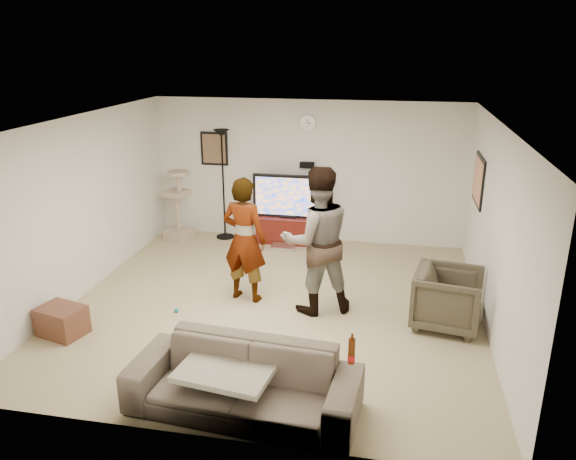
% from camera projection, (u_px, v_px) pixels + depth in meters
% --- Properties ---
extents(floor, '(5.50, 5.50, 0.02)m').
position_uv_depth(floor, '(275.00, 305.00, 7.64)').
color(floor, tan).
rests_on(floor, ground).
extents(ceiling, '(5.50, 5.50, 0.02)m').
position_uv_depth(ceiling, '(273.00, 121.00, 6.82)').
color(ceiling, white).
rests_on(ceiling, wall_back).
extents(wall_back, '(5.50, 0.04, 2.50)m').
position_uv_depth(wall_back, '(307.00, 172.00, 9.78)').
color(wall_back, white).
rests_on(wall_back, floor).
extents(wall_front, '(5.50, 0.04, 2.50)m').
position_uv_depth(wall_front, '(204.00, 315.00, 4.68)').
color(wall_front, white).
rests_on(wall_front, floor).
extents(wall_left, '(0.04, 5.50, 2.50)m').
position_uv_depth(wall_left, '(82.00, 207.00, 7.73)').
color(wall_left, white).
rests_on(wall_left, floor).
extents(wall_right, '(0.04, 5.50, 2.50)m').
position_uv_depth(wall_right, '(495.00, 231.00, 6.73)').
color(wall_right, white).
rests_on(wall_right, floor).
extents(wall_clock, '(0.26, 0.04, 0.26)m').
position_uv_depth(wall_clock, '(308.00, 123.00, 9.48)').
color(wall_clock, silver).
rests_on(wall_clock, wall_back).
extents(wall_speaker, '(0.25, 0.10, 0.10)m').
position_uv_depth(wall_speaker, '(307.00, 165.00, 9.68)').
color(wall_speaker, black).
rests_on(wall_speaker, wall_back).
extents(picture_back, '(0.42, 0.03, 0.52)m').
position_uv_depth(picture_back, '(214.00, 149.00, 9.96)').
color(picture_back, brown).
rests_on(picture_back, wall_back).
extents(picture_right, '(0.03, 0.78, 0.62)m').
position_uv_depth(picture_right, '(479.00, 180.00, 8.14)').
color(picture_right, tan).
rests_on(picture_right, wall_right).
extents(tv_stand, '(1.12, 0.45, 0.47)m').
position_uv_depth(tv_stand, '(289.00, 229.00, 9.93)').
color(tv_stand, '#4A120D').
rests_on(tv_stand, floor).
extents(console_box, '(0.40, 0.30, 0.07)m').
position_uv_depth(console_box, '(283.00, 247.00, 9.64)').
color(console_box, silver).
rests_on(console_box, floor).
extents(tv, '(1.29, 0.08, 0.76)m').
position_uv_depth(tv, '(289.00, 196.00, 9.73)').
color(tv, black).
rests_on(tv, tv_stand).
extents(tv_screen, '(1.18, 0.01, 0.67)m').
position_uv_depth(tv_screen, '(289.00, 197.00, 9.69)').
color(tv_screen, orange).
rests_on(tv_screen, tv).
extents(floor_lamp, '(0.32, 0.32, 1.98)m').
position_uv_depth(floor_lamp, '(223.00, 185.00, 9.91)').
color(floor_lamp, black).
rests_on(floor_lamp, floor).
extents(cat_tree, '(0.53, 0.53, 1.30)m').
position_uv_depth(cat_tree, '(177.00, 206.00, 9.89)').
color(cat_tree, tan).
rests_on(cat_tree, floor).
extents(person_left, '(0.71, 0.55, 1.75)m').
position_uv_depth(person_left, '(244.00, 240.00, 7.54)').
color(person_left, '#A3A3A3').
rests_on(person_left, floor).
extents(person_right, '(1.18, 1.07, 1.97)m').
position_uv_depth(person_right, '(317.00, 241.00, 7.18)').
color(person_right, '#426499').
rests_on(person_right, floor).
extents(sofa, '(2.30, 1.06, 0.65)m').
position_uv_depth(sofa, '(243.00, 381.00, 5.36)').
color(sofa, brown).
rests_on(sofa, floor).
extents(throw_blanket, '(0.99, 0.82, 0.06)m').
position_uv_depth(throw_blanket, '(227.00, 369.00, 5.35)').
color(throw_blanket, '#BAB298').
rests_on(throw_blanket, sofa).
extents(beer_bottle, '(0.06, 0.06, 0.25)m').
position_uv_depth(beer_bottle, '(352.00, 351.00, 5.02)').
color(beer_bottle, '#4A1E05').
rests_on(beer_bottle, sofa).
extents(armchair, '(0.95, 0.94, 0.75)m').
position_uv_depth(armchair, '(448.00, 299.00, 6.95)').
color(armchair, '#413C2D').
rests_on(armchair, floor).
extents(side_table, '(0.63, 0.53, 0.36)m').
position_uv_depth(side_table, '(62.00, 321.00, 6.81)').
color(side_table, '#562F20').
rests_on(side_table, floor).
extents(toy_ball, '(0.06, 0.06, 0.06)m').
position_uv_depth(toy_ball, '(176.00, 310.00, 7.40)').
color(toy_ball, teal).
rests_on(toy_ball, floor).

